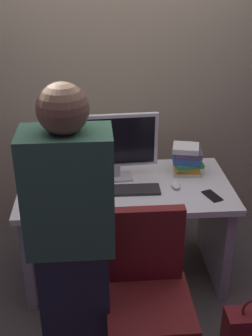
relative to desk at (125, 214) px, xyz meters
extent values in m
plane|color=#4C4742|center=(0.00, 0.00, -0.50)|extent=(9.00, 9.00, 0.00)
cube|color=tan|center=(0.00, 0.77, 1.00)|extent=(6.40, 0.10, 3.00)
cube|color=white|center=(0.00, 0.00, 0.21)|extent=(1.39, 0.74, 0.04)
cube|color=#B2B2B7|center=(-0.64, 0.00, -0.16)|extent=(0.06, 0.66, 0.69)
cube|color=#B2B2B7|center=(0.64, 0.00, -0.16)|extent=(0.06, 0.66, 0.69)
cube|color=maroon|center=(0.06, -0.84, -0.04)|extent=(0.44, 0.44, 0.08)
cube|color=maroon|center=(0.06, -0.65, 0.22)|extent=(0.40, 0.06, 0.44)
cube|color=#262838|center=(-0.32, -0.80, -0.07)|extent=(0.34, 0.20, 0.85)
cube|color=#38664C|center=(-0.32, -0.80, 0.64)|extent=(0.40, 0.24, 0.58)
sphere|color=brown|center=(-0.32, -0.80, 1.03)|extent=(0.22, 0.22, 0.22)
cube|color=silver|center=(-0.05, 0.10, 0.23)|extent=(0.21, 0.15, 0.02)
cube|color=silver|center=(-0.05, 0.10, 0.28)|extent=(0.04, 0.03, 0.08)
cube|color=silver|center=(-0.05, 0.10, 0.50)|extent=(0.54, 0.06, 0.36)
cube|color=black|center=(-0.05, 0.09, 0.50)|extent=(0.50, 0.03, 0.32)
cube|color=#262626|center=(0.00, -0.09, 0.24)|extent=(0.43, 0.14, 0.02)
ellipsoid|color=white|center=(0.33, -0.06, 0.24)|extent=(0.06, 0.10, 0.03)
cylinder|color=silver|center=(-0.44, -0.10, 0.28)|extent=(0.07, 0.07, 0.10)
cylinder|color=silver|center=(-0.53, 0.10, 0.27)|extent=(0.08, 0.08, 0.09)
cube|color=beige|center=(0.44, 0.15, 0.24)|extent=(0.21, 0.19, 0.02)
cube|color=gold|center=(0.44, 0.15, 0.27)|extent=(0.19, 0.17, 0.04)
cube|color=#338C59|center=(0.44, 0.13, 0.30)|extent=(0.20, 0.15, 0.03)
cube|color=#3359A5|center=(0.42, 0.13, 0.34)|extent=(0.19, 0.15, 0.04)
cube|color=#594C72|center=(0.44, 0.15, 0.38)|extent=(0.20, 0.18, 0.04)
cube|color=white|center=(0.42, 0.15, 0.41)|extent=(0.20, 0.19, 0.04)
cube|color=black|center=(0.53, -0.19, 0.23)|extent=(0.11, 0.16, 0.01)
camera|label=1|loc=(-0.19, -2.48, 1.59)|focal=45.97mm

